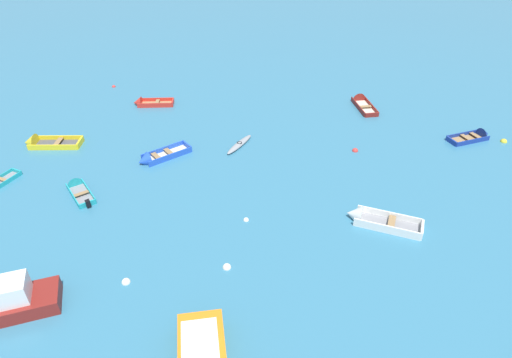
{
  "coord_description": "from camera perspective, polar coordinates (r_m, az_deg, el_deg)",
  "views": [
    {
      "loc": [
        5.61,
        -0.71,
        15.93
      ],
      "look_at": [
        0.0,
        21.51,
        0.15
      ],
      "focal_mm": 30.13,
      "sensor_mm": 36.0,
      "label": 1
    }
  ],
  "objects": [
    {
      "name": "mooring_buoy_between_boats_left",
      "position": [
        37.21,
        30.0,
        4.3
      ],
      "size": [
        0.48,
        0.48,
        0.48
      ],
      "primitive_type": "sphere",
      "color": "yellow",
      "rests_on": "ground_plane"
    },
    {
      "name": "mooring_buoy_trailing",
      "position": [
        31.92,
        13.01,
        3.65
      ],
      "size": [
        0.43,
        0.43,
        0.43
      ],
      "primitive_type": "sphere",
      "color": "red",
      "rests_on": "ground_plane"
    },
    {
      "name": "rowboat_blue_near_left",
      "position": [
        30.73,
        -13.35,
        2.73
      ],
      "size": [
        3.28,
        3.73,
        1.11
      ],
      "color": "beige",
      "rests_on": "ground_plane"
    },
    {
      "name": "rowboat_maroon_outer_right",
      "position": [
        39.41,
        13.67,
        9.99
      ],
      "size": [
        2.59,
        4.06,
        1.13
      ],
      "color": "beige",
      "rests_on": "ground_plane"
    },
    {
      "name": "mooring_buoy_far_field",
      "position": [
        22.32,
        -16.86,
        -12.98
      ],
      "size": [
        0.43,
        0.43,
        0.43
      ],
      "primitive_type": "sphere",
      "color": "silver",
      "rests_on": "ground_plane"
    },
    {
      "name": "kayak_grey_foreground_center",
      "position": [
        31.67,
        -2.21,
        4.64
      ],
      "size": [
        1.35,
        3.22,
        0.3
      ],
      "color": "gray",
      "rests_on": "ground_plane"
    },
    {
      "name": "rowboat_yellow_back_row_right",
      "position": [
        35.47,
        -26.68,
        4.29
      ],
      "size": [
        4.35,
        2.39,
        1.33
      ],
      "color": "#4C4C51",
      "rests_on": "ground_plane"
    },
    {
      "name": "rowboat_deep_blue_far_left",
      "position": [
        36.76,
        27.33,
        5.09
      ],
      "size": [
        3.51,
        2.86,
        1.07
      ],
      "color": "#99754C",
      "rests_on": "ground_plane"
    },
    {
      "name": "rowboat_red_center",
      "position": [
        39.17,
        -14.45,
        9.73
      ],
      "size": [
        3.62,
        2.06,
        1.07
      ],
      "color": "#99754C",
      "rests_on": "ground_plane"
    },
    {
      "name": "mooring_buoy_central",
      "position": [
        24.77,
        -1.32,
        -5.49
      ],
      "size": [
        0.32,
        0.32,
        0.32
      ],
      "primitive_type": "sphere",
      "color": "silver",
      "rests_on": "ground_plane"
    },
    {
      "name": "rowboat_white_near_right",
      "position": [
        25.35,
        14.86,
        -5.11
      ],
      "size": [
        4.31,
        1.76,
        1.22
      ],
      "color": "gray",
      "rests_on": "ground_plane"
    },
    {
      "name": "mooring_buoy_outer_edge",
      "position": [
        22.11,
        -3.89,
        -11.64
      ],
      "size": [
        0.43,
        0.43,
        0.43
      ],
      "primitive_type": "sphere",
      "color": "silver",
      "rests_on": "ground_plane"
    },
    {
      "name": "rowboat_turquoise_cluster_outer",
      "position": [
        29.28,
        -22.64,
        -1.08
      ],
      "size": [
        3.0,
        2.74,
        0.94
      ],
      "color": "gray",
      "rests_on": "ground_plane"
    },
    {
      "name": "mooring_buoy_near_foreground",
      "position": [
        43.9,
        -18.35,
        11.53
      ],
      "size": [
        0.34,
        0.34,
        0.34
      ],
      "primitive_type": "sphere",
      "color": "red",
      "rests_on": "ground_plane"
    }
  ]
}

